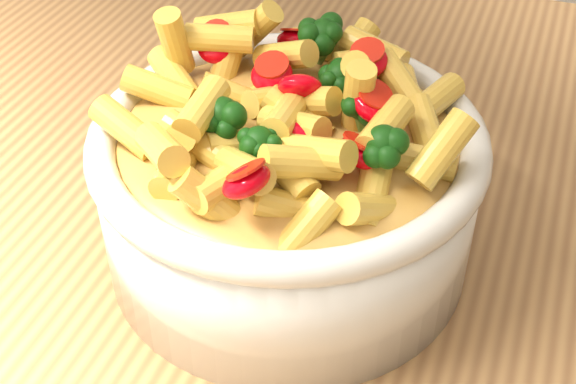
% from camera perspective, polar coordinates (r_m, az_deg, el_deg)
% --- Properties ---
extents(table, '(1.20, 0.80, 0.90)m').
position_cam_1_polar(table, '(0.67, 6.16, -7.97)').
color(table, '#AD7D4A').
rests_on(table, ground).
extents(serving_bowl, '(0.25, 0.25, 0.11)m').
position_cam_1_polar(serving_bowl, '(0.53, -0.00, 0.11)').
color(serving_bowl, silver).
rests_on(serving_bowl, table).
extents(pasta_salad, '(0.20, 0.20, 0.04)m').
position_cam_1_polar(pasta_salad, '(0.49, -0.00, 6.24)').
color(pasta_salad, '#F5D64D').
rests_on(pasta_salad, serving_bowl).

